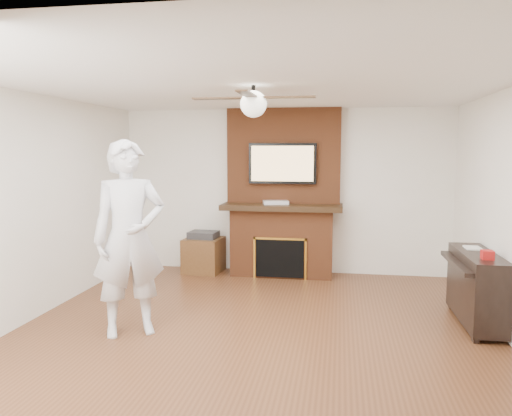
% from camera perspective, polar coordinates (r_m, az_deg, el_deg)
% --- Properties ---
extents(room_shell, '(5.36, 5.86, 2.86)m').
position_cam_1_polar(room_shell, '(4.97, -0.29, -0.59)').
color(room_shell, '#502C17').
rests_on(room_shell, ground).
extents(fireplace, '(1.78, 0.64, 2.50)m').
position_cam_1_polar(fireplace, '(7.50, 3.05, -0.13)').
color(fireplace, brown).
rests_on(fireplace, ground).
extents(tv, '(1.00, 0.08, 0.60)m').
position_cam_1_polar(tv, '(7.41, 3.04, 5.10)').
color(tv, black).
rests_on(tv, fireplace).
extents(ceiling_fan, '(1.21, 1.21, 0.31)m').
position_cam_1_polar(ceiling_fan, '(4.95, -0.30, 11.93)').
color(ceiling_fan, black).
rests_on(ceiling_fan, room_shell).
extents(person, '(0.87, 0.79, 1.98)m').
position_cam_1_polar(person, '(5.19, -14.28, -3.37)').
color(person, silver).
rests_on(person, ground).
extents(side_table, '(0.59, 0.59, 0.63)m').
position_cam_1_polar(side_table, '(7.78, -6.00, -5.17)').
color(side_table, '#543318').
rests_on(side_table, ground).
extents(piano, '(0.46, 1.21, 0.88)m').
position_cam_1_polar(piano, '(5.91, 23.85, -8.18)').
color(piano, black).
rests_on(piano, ground).
extents(cable_box, '(0.41, 0.29, 0.05)m').
position_cam_1_polar(cable_box, '(7.41, 2.27, 0.65)').
color(cable_box, silver).
rests_on(cable_box, fireplace).
extents(candle_orange, '(0.07, 0.07, 0.11)m').
position_cam_1_polar(candle_orange, '(7.53, 1.54, -7.36)').
color(candle_orange, red).
rests_on(candle_orange, ground).
extents(candle_green, '(0.07, 0.07, 0.10)m').
position_cam_1_polar(candle_green, '(7.50, 2.36, -7.46)').
color(candle_green, '#5C8936').
rests_on(candle_green, ground).
extents(candle_cream, '(0.09, 0.09, 0.12)m').
position_cam_1_polar(candle_cream, '(7.48, 3.31, -7.43)').
color(candle_cream, beige).
rests_on(candle_cream, ground).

